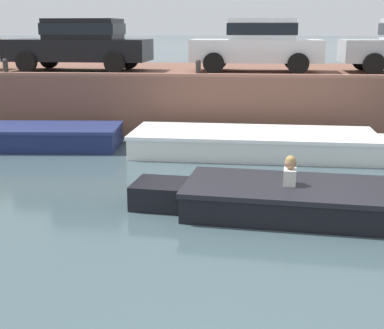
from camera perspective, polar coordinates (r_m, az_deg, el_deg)
The scene contains 10 objects.
ground_plane at distance 8.97m, azimuth 3.27°, elevation -4.99°, with size 400.00×400.00×0.00m, color #3D5156.
far_quay_wall at distance 17.50m, azimuth 4.12°, elevation 7.38°, with size 60.00×6.00×1.69m, color brown.
far_wall_coping at distance 14.54m, azimuth 4.04°, elevation 9.48°, with size 60.00×0.24×0.08m, color #925F4C.
boat_moored_west_navy at distance 14.37m, azimuth -18.37°, elevation 2.84°, with size 5.85×1.96×0.55m.
boat_moored_central_white at distance 12.97m, azimuth 7.80°, elevation 2.26°, with size 6.99×2.34×0.56m.
motorboat_passing at distance 8.92m, azimuth 13.45°, elevation -3.76°, with size 5.92×2.26×0.98m.
car_left_inner_black at distance 16.90m, azimuth -11.77°, elevation 12.64°, with size 4.32×2.05×1.54m.
car_centre_white at distance 16.23m, azimuth 7.05°, elevation 12.76°, with size 3.86×2.05×1.54m.
mooring_bollard_west at distance 16.01m, azimuth -19.28°, elevation 9.89°, with size 0.15×0.15×0.45m.
mooring_bollard_mid at distance 14.69m, azimuth 0.67°, elevation 10.34°, with size 0.15×0.15×0.45m.
Camera 1 is at (0.19, -2.55, 2.97)m, focal length 50.00 mm.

